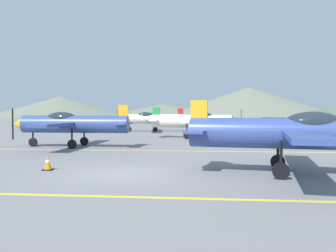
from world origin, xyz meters
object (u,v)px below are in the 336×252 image
at_px(airplane_near, 294,132).
at_px(traffic_cone_front, 48,163).
at_px(airplane_far, 195,121).
at_px(airplane_back, 151,119).
at_px(airplane_mid, 71,124).
at_px(car_sedan, 272,124).

xyz_separation_m(airplane_near, traffic_cone_front, (-9.24, 0.03, -1.23)).
bearing_deg(airplane_far, airplane_back, 117.75).
bearing_deg(traffic_cone_front, airplane_mid, 105.87).
height_order(airplane_far, airplane_back, same).
xyz_separation_m(airplane_back, car_sedan, (14.61, 3.89, -0.68)).
height_order(airplane_near, airplane_far, same).
distance_m(airplane_mid, airplane_far, 11.59).
height_order(airplane_far, traffic_cone_front, airplane_far).
bearing_deg(airplane_far, traffic_cone_front, -106.82).
relative_size(airplane_near, traffic_cone_front, 15.30).
distance_m(airplane_near, airplane_far, 17.94).
height_order(airplane_far, car_sedan, airplane_far).
distance_m(airplane_near, airplane_back, 29.23).
distance_m(airplane_mid, car_sedan, 28.37).
relative_size(airplane_near, airplane_mid, 1.01).
bearing_deg(airplane_far, airplane_near, -77.25).
height_order(airplane_mid, traffic_cone_front, airplane_mid).
bearing_deg(airplane_back, car_sedan, 14.89).
bearing_deg(airplane_back, airplane_far, -62.25).
bearing_deg(airplane_mid, airplane_far, 47.69).
xyz_separation_m(airplane_far, car_sedan, (9.25, 14.09, -0.68)).
relative_size(airplane_mid, car_sedan, 1.93).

